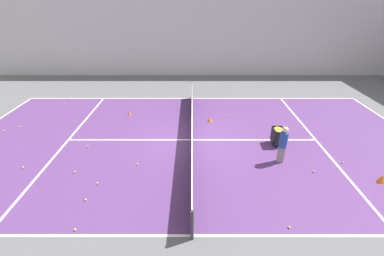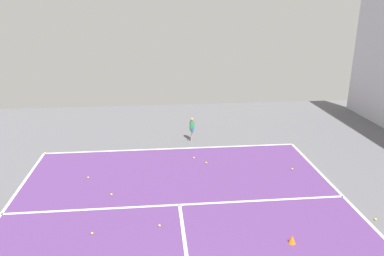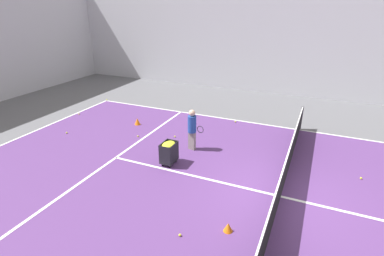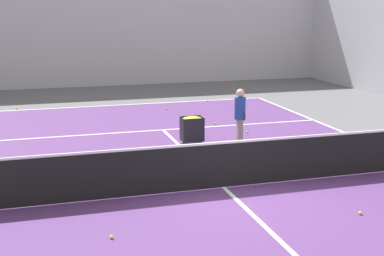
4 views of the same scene
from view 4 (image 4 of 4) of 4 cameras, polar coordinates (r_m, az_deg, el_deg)
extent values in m
plane|color=#5B5B60|center=(12.21, 3.43, -6.39)|extent=(36.97, 36.97, 0.00)
cube|color=#563370|center=(12.21, 3.43, -6.38)|extent=(11.12, 21.81, 0.00)
cube|color=white|center=(22.46, -5.99, 2.54)|extent=(11.12, 0.10, 0.00)
cube|color=white|center=(17.75, -3.11, -0.20)|extent=(11.12, 0.10, 0.00)
cube|color=white|center=(12.21, 3.43, -6.37)|extent=(0.10, 12.00, 0.00)
cube|color=silver|center=(27.68, -8.33, 11.37)|extent=(22.28, 0.15, 6.67)
cube|color=black|center=(12.05, 3.46, -4.02)|extent=(11.22, 0.03, 1.02)
cube|color=white|center=(11.90, 3.50, -1.56)|extent=(11.22, 0.04, 0.05)
cube|color=gray|center=(16.04, 5.09, -0.32)|extent=(0.20, 0.28, 0.74)
cylinder|color=#234799|center=(15.90, 5.14, 2.13)|extent=(0.37, 0.37, 0.66)
sphere|color=beige|center=(15.82, 5.18, 3.73)|extent=(0.25, 0.25, 0.25)
torus|color=black|center=(15.61, 5.59, 1.30)|extent=(0.07, 0.28, 0.28)
cube|color=black|center=(15.91, 0.00, -1.30)|extent=(0.64, 0.46, 0.02)
cube|color=black|center=(15.62, 0.23, -0.25)|extent=(0.64, 0.02, 0.70)
cube|color=black|center=(16.03, -0.22, 0.10)|extent=(0.64, 0.02, 0.70)
cube|color=black|center=(15.74, -1.09, -0.14)|extent=(0.02, 0.46, 0.70)
cube|color=black|center=(15.91, 1.08, 0.00)|extent=(0.02, 0.46, 0.70)
ellipsoid|color=yellow|center=(15.76, 0.00, 0.95)|extent=(0.60, 0.42, 0.16)
cylinder|color=black|center=(15.71, -0.62, -1.71)|extent=(0.05, 0.05, 0.12)
cylinder|color=black|center=(15.84, 0.95, -1.59)|extent=(0.05, 0.05, 0.12)
cylinder|color=black|center=(16.01, -0.94, -1.43)|extent=(0.05, 0.05, 0.12)
cylinder|color=black|center=(16.13, 0.61, -1.32)|extent=(0.05, 0.05, 0.12)
cone|color=orange|center=(12.59, -6.93, -5.26)|extent=(0.24, 0.24, 0.24)
cone|color=orange|center=(19.66, 5.04, 1.54)|extent=(0.28, 0.28, 0.32)
sphere|color=yellow|center=(13.67, -14.91, -4.53)|extent=(0.07, 0.07, 0.07)
sphere|color=yellow|center=(24.12, 7.33, 3.31)|extent=(0.07, 0.07, 0.07)
sphere|color=yellow|center=(22.35, -18.22, 1.99)|extent=(0.07, 0.07, 0.07)
sphere|color=yellow|center=(17.04, 16.96, -1.20)|extent=(0.07, 0.07, 0.07)
sphere|color=yellow|center=(18.54, 2.48, 0.48)|extent=(0.07, 0.07, 0.07)
sphere|color=yellow|center=(21.18, -2.69, 2.05)|extent=(0.07, 0.07, 0.07)
sphere|color=yellow|center=(17.40, 5.94, -0.41)|extent=(0.07, 0.07, 0.07)
sphere|color=yellow|center=(13.52, -10.40, -4.49)|extent=(0.07, 0.07, 0.07)
sphere|color=yellow|center=(9.76, -8.58, -11.42)|extent=(0.07, 0.07, 0.07)
sphere|color=yellow|center=(11.19, 17.51, -8.65)|extent=(0.07, 0.07, 0.07)
sphere|color=yellow|center=(22.94, 1.66, 2.91)|extent=(0.07, 0.07, 0.07)
camera|label=1|loc=(18.37, 38.93, 17.19)|focal=24.00mm
camera|label=2|loc=(16.34, 0.22, 20.81)|focal=35.00mm
camera|label=3|loc=(11.04, -39.13, 16.87)|focal=28.00mm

